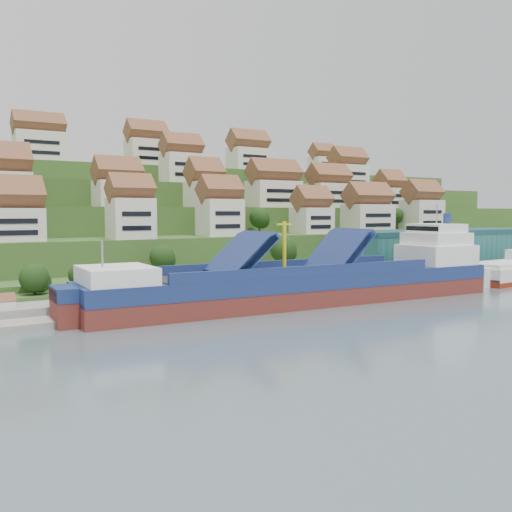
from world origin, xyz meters
TOP-DOWN VIEW (x-y plane):
  - ground at (0.00, 0.00)m, footprint 300.00×300.00m
  - quay at (20.00, 15.00)m, footprint 180.00×14.00m
  - hillside at (0.00, 103.55)m, footprint 260.00×128.00m
  - hillside_village at (0.12, 60.17)m, footprint 157.41×62.39m
  - hillside_trees at (-9.35, 44.42)m, footprint 138.12×61.72m
  - warehouse at (52.00, 17.00)m, footprint 60.00×15.00m
  - flagpole at (18.11, 10.00)m, footprint 1.28×0.16m
  - cargo_ship at (-2.82, 0.70)m, footprint 82.12×17.58m

SIDE VIEW (x-z plane):
  - ground at x=0.00m, z-range 0.00..0.00m
  - quay at x=20.00m, z-range 0.00..2.20m
  - cargo_ship at x=-2.82m, z-range -5.64..12.48m
  - flagpole at x=18.11m, z-range 2.88..10.88m
  - warehouse at x=52.00m, z-range 2.20..12.20m
  - hillside at x=0.00m, z-range -4.84..26.16m
  - hillside_trees at x=-9.35m, z-range 0.82..32.46m
  - hillside_village at x=0.12m, z-range 9.72..38.23m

